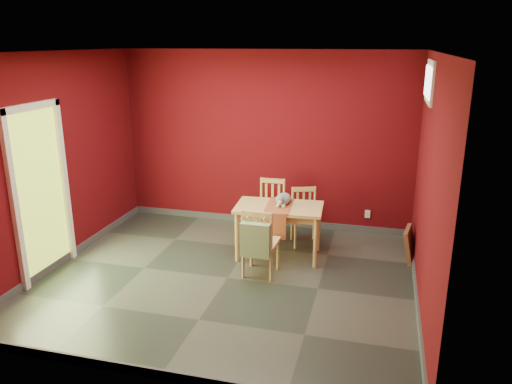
% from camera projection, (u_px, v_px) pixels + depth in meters
% --- Properties ---
extents(ground, '(4.50, 4.50, 0.00)m').
position_uv_depth(ground, '(227.00, 278.00, 6.18)').
color(ground, '#2D342D').
rests_on(ground, ground).
extents(room_shell, '(4.50, 4.50, 4.50)m').
position_uv_depth(room_shell, '(227.00, 274.00, 6.16)').
color(room_shell, '#4D080C').
rests_on(room_shell, ground).
extents(doorway, '(0.06, 1.01, 2.13)m').
position_uv_depth(doorway, '(40.00, 187.00, 6.01)').
color(doorway, '#B7D838').
rests_on(doorway, ground).
extents(window, '(0.05, 0.90, 0.50)m').
position_uv_depth(window, '(429.00, 82.00, 5.89)').
color(window, white).
rests_on(window, room_shell).
extents(outlet_plate, '(0.08, 0.02, 0.12)m').
position_uv_depth(outlet_plate, '(368.00, 214.00, 7.55)').
color(outlet_plate, silver).
rests_on(outlet_plate, room_shell).
extents(dining_table, '(1.19, 0.74, 0.72)m').
position_uv_depth(dining_table, '(279.00, 212.00, 6.64)').
color(dining_table, tan).
rests_on(dining_table, ground).
extents(table_runner, '(0.37, 0.70, 0.35)m').
position_uv_depth(table_runner, '(277.00, 212.00, 6.52)').
color(table_runner, '#994A27').
rests_on(table_runner, dining_table).
extents(chair_far_left, '(0.41, 0.41, 0.87)m').
position_uv_depth(chair_far_left, '(271.00, 208.00, 7.37)').
color(chair_far_left, tan).
rests_on(chair_far_left, ground).
extents(chair_far_right, '(0.48, 0.48, 0.81)m').
position_uv_depth(chair_far_right, '(305.00, 216.00, 7.14)').
color(chair_far_right, tan).
rests_on(chair_far_right, ground).
extents(chair_near, '(0.42, 0.42, 0.88)m').
position_uv_depth(chair_near, '(260.00, 241.00, 6.13)').
color(chair_near, tan).
rests_on(chair_near, ground).
extents(tote_bag, '(0.36, 0.20, 0.49)m').
position_uv_depth(tote_bag, '(255.00, 240.00, 5.90)').
color(tote_bag, '#83A76B').
rests_on(tote_bag, chair_near).
extents(cat, '(0.27, 0.43, 0.20)m').
position_uv_depth(cat, '(283.00, 197.00, 6.66)').
color(cat, slate).
rests_on(cat, table_runner).
extents(picture_frame, '(0.22, 0.47, 0.45)m').
position_uv_depth(picture_frame, '(410.00, 245.00, 6.61)').
color(picture_frame, brown).
rests_on(picture_frame, ground).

